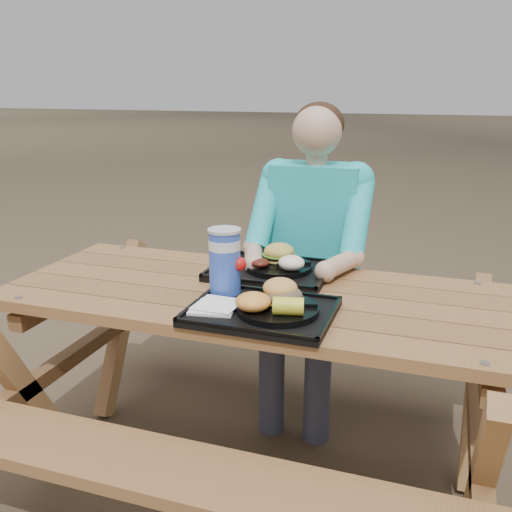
% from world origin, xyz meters
% --- Properties ---
extents(ground, '(60.00, 60.00, 0.00)m').
position_xyz_m(ground, '(0.00, 0.00, 0.00)').
color(ground, '#999999').
rests_on(ground, ground).
extents(picnic_table, '(1.80, 1.49, 0.75)m').
position_xyz_m(picnic_table, '(0.00, 0.00, 0.38)').
color(picnic_table, '#999999').
rests_on(picnic_table, ground).
extents(tray_near, '(0.45, 0.35, 0.02)m').
position_xyz_m(tray_near, '(0.09, -0.21, 0.76)').
color(tray_near, black).
rests_on(tray_near, picnic_table).
extents(tray_far, '(0.45, 0.35, 0.02)m').
position_xyz_m(tray_far, '(-0.01, 0.20, 0.76)').
color(tray_far, black).
rests_on(tray_far, picnic_table).
extents(plate_near, '(0.26, 0.26, 0.02)m').
position_xyz_m(plate_near, '(0.15, -0.21, 0.78)').
color(plate_near, black).
rests_on(plate_near, tray_near).
extents(plate_far, '(0.26, 0.26, 0.02)m').
position_xyz_m(plate_far, '(0.02, 0.21, 0.78)').
color(plate_far, black).
rests_on(plate_far, tray_far).
extents(napkin_stack, '(0.16, 0.16, 0.02)m').
position_xyz_m(napkin_stack, '(-0.06, -0.25, 0.78)').
color(napkin_stack, white).
rests_on(napkin_stack, tray_near).
extents(soda_cup, '(0.11, 0.11, 0.21)m').
position_xyz_m(soda_cup, '(-0.08, -0.10, 0.88)').
color(soda_cup, '#183CB4').
rests_on(soda_cup, tray_near).
extents(condiment_bbq, '(0.05, 0.05, 0.03)m').
position_xyz_m(condiment_bbq, '(0.10, -0.08, 0.79)').
color(condiment_bbq, black).
rests_on(condiment_bbq, tray_near).
extents(condiment_mustard, '(0.04, 0.04, 0.03)m').
position_xyz_m(condiment_mustard, '(0.16, -0.09, 0.78)').
color(condiment_mustard, yellow).
rests_on(condiment_mustard, tray_near).
extents(sandwich, '(0.12, 0.12, 0.12)m').
position_xyz_m(sandwich, '(0.15, -0.18, 0.85)').
color(sandwich, '#DB9C4D').
rests_on(sandwich, plate_near).
extents(mac_cheese, '(0.11, 0.11, 0.06)m').
position_xyz_m(mac_cheese, '(0.08, -0.27, 0.82)').
color(mac_cheese, '#FFA943').
rests_on(mac_cheese, plate_near).
extents(corn_cob, '(0.11, 0.11, 0.05)m').
position_xyz_m(corn_cob, '(0.19, -0.27, 0.82)').
color(corn_cob, yellow).
rests_on(corn_cob, plate_near).
extents(cutlery_far, '(0.11, 0.15, 0.01)m').
position_xyz_m(cutlery_far, '(-0.18, 0.20, 0.77)').
color(cutlery_far, black).
rests_on(cutlery_far, tray_far).
extents(burger, '(0.12, 0.12, 0.11)m').
position_xyz_m(burger, '(0.01, 0.25, 0.84)').
color(burger, gold).
rests_on(burger, plate_far).
extents(baked_beans, '(0.07, 0.07, 0.03)m').
position_xyz_m(baked_beans, '(-0.04, 0.15, 0.81)').
color(baked_beans, '#501810').
rests_on(baked_beans, plate_far).
extents(potato_salad, '(0.10, 0.10, 0.05)m').
position_xyz_m(potato_salad, '(0.09, 0.16, 0.82)').
color(potato_salad, white).
rests_on(potato_salad, plate_far).
extents(diner, '(0.48, 0.84, 1.28)m').
position_xyz_m(diner, '(0.07, 0.58, 0.64)').
color(diner, '#1BBFBF').
rests_on(diner, ground).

